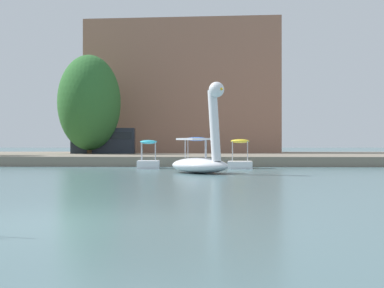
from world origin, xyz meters
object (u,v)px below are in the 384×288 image
pedal_boat_blue (197,159)px  tree_willow_near_path (89,103)px  pedal_boat_yellow (240,160)px  pedal_boat_cyan (149,160)px  swan_boat (202,156)px  parked_van (104,140)px

pedal_boat_blue → tree_willow_near_path: (-8.60, 13.09, 4.01)m
pedal_boat_blue → pedal_boat_yellow: bearing=-2.1°
pedal_boat_yellow → pedal_boat_cyan: size_ratio=1.02×
pedal_boat_blue → tree_willow_near_path: size_ratio=0.26×
swan_boat → pedal_boat_cyan: size_ratio=1.87×
tree_willow_near_path → parked_van: 3.16m
tree_willow_near_path → parked_van: size_ratio=1.51×
pedal_boat_yellow → parked_van: bearing=125.1°
pedal_boat_blue → pedal_boat_cyan: (-2.48, -0.31, -0.05)m
pedal_boat_yellow → parked_van: size_ratio=0.41×
swan_boat → pedal_boat_yellow: bearing=70.4°
pedal_boat_yellow → parked_van: (-9.95, 14.17, 1.21)m
tree_willow_near_path → parked_van: tree_willow_near_path is taller
swan_boat → pedal_boat_blue: (-0.36, 5.40, -0.25)m
swan_boat → pedal_boat_blue: swan_boat is taller
pedal_boat_blue → parked_van: bearing=118.6°
pedal_boat_yellow → pedal_boat_blue: pedal_boat_blue is taller
pedal_boat_yellow → tree_willow_near_path: bearing=129.5°
tree_willow_near_path → pedal_boat_cyan: bearing=-65.5°
pedal_boat_yellow → pedal_boat_blue: (-2.25, 0.08, 0.06)m
pedal_boat_blue → tree_willow_near_path: 16.17m
pedal_boat_blue → pedal_boat_cyan: pedal_boat_blue is taller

